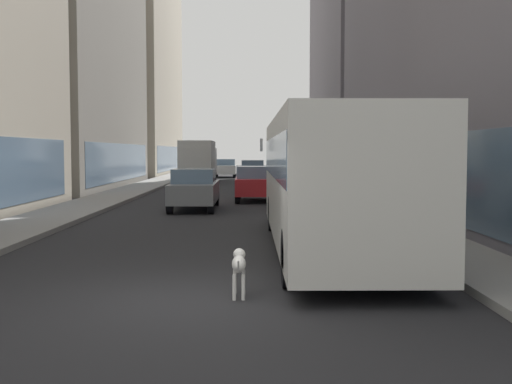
% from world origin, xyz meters
% --- Properties ---
extents(ground_plane, '(120.00, 120.00, 0.00)m').
position_xyz_m(ground_plane, '(0.00, 35.00, 0.00)').
color(ground_plane, '#232326').
extents(sidewalk_left, '(2.40, 110.00, 0.15)m').
position_xyz_m(sidewalk_left, '(-5.70, 35.00, 0.07)').
color(sidewalk_left, gray).
rests_on(sidewalk_left, ground).
extents(sidewalk_right, '(2.40, 110.00, 0.15)m').
position_xyz_m(sidewalk_right, '(5.70, 35.00, 0.07)').
color(sidewalk_right, gray).
rests_on(sidewalk_right, ground).
extents(building_left_far, '(9.71, 22.02, 20.90)m').
position_xyz_m(building_left_far, '(-11.90, 55.27, 10.44)').
color(building_left_far, '#B2A893').
rests_on(building_left_far, ground).
extents(building_right_far, '(9.67, 22.08, 25.49)m').
position_xyz_m(building_right_far, '(11.90, 44.18, 12.74)').
color(building_right_far, slate).
rests_on(building_right_far, ground).
extents(transit_bus, '(2.78, 11.53, 3.05)m').
position_xyz_m(transit_bus, '(2.80, 5.13, 1.78)').
color(transit_bus, silver).
rests_on(transit_bus, ground).
extents(car_red_coupe, '(1.73, 3.99, 1.62)m').
position_xyz_m(car_red_coupe, '(1.20, 19.67, 0.82)').
color(car_red_coupe, red).
rests_on(car_red_coupe, ground).
extents(car_grey_wagon, '(1.73, 4.47, 1.62)m').
position_xyz_m(car_grey_wagon, '(-1.20, 15.33, 0.82)').
color(car_grey_wagon, slate).
rests_on(car_grey_wagon, ground).
extents(car_white_van, '(1.91, 4.32, 1.62)m').
position_xyz_m(car_white_van, '(-1.20, 46.78, 0.82)').
color(car_white_van, silver).
rests_on(car_white_van, ground).
extents(car_silver_sedan, '(1.82, 4.38, 1.62)m').
position_xyz_m(car_silver_sedan, '(1.20, 39.96, 0.82)').
color(car_silver_sedan, '#B7BABF').
rests_on(car_silver_sedan, ground).
extents(box_truck, '(2.30, 7.50, 3.05)m').
position_xyz_m(box_truck, '(-2.80, 37.20, 1.67)').
color(box_truck, silver).
rests_on(box_truck, ground).
extents(dalmatian_dog, '(0.22, 0.96, 0.72)m').
position_xyz_m(dalmatian_dog, '(0.81, 0.33, 0.51)').
color(dalmatian_dog, white).
rests_on(dalmatian_dog, ground).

